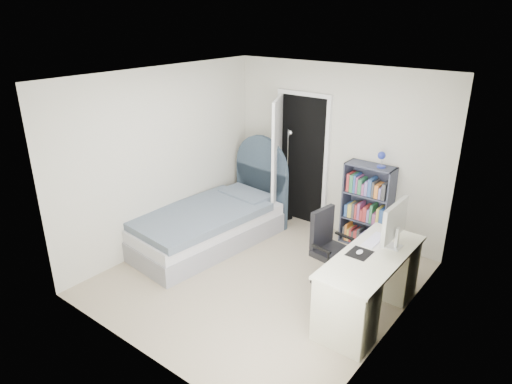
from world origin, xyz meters
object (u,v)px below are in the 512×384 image
Objects in this scene: bed at (213,222)px; office_chair at (329,244)px; desk at (370,282)px; nightstand at (253,191)px; floor_lamp at (288,184)px; bookcase at (367,209)px.

bed is 2.45× the size of office_chair.
bed is at bearing -177.30° from office_chair.
office_chair is (-0.68, 0.28, 0.12)m from desk.
floor_lamp is at bearing 7.10° from nightstand.
office_chair is (2.08, -1.13, 0.18)m from nightstand.
bookcase is at bearing 1.96° from nightstand.
floor_lamp is (0.42, 1.30, 0.29)m from bed.
office_chair reaches higher than nightstand.
desk is at bearing -4.39° from bed.
bookcase reaches higher than desk.
office_chair is at bearing 2.70° from bed.
bookcase reaches higher than bed.
floor_lamp is at bearing 72.25° from bed.
floor_lamp is at bearing 144.74° from desk.
bookcase reaches higher than office_chair.
desk is at bearing -22.47° from office_chair.
bookcase is (1.78, 1.29, 0.24)m from bed.
bookcase is (2.01, 0.07, 0.20)m from nightstand.
desk is (2.11, -1.49, -0.20)m from floor_lamp.
nightstand is at bearing -178.04° from bookcase.
bed is 2.21m from bookcase.
nightstand is at bearing 100.58° from bed.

